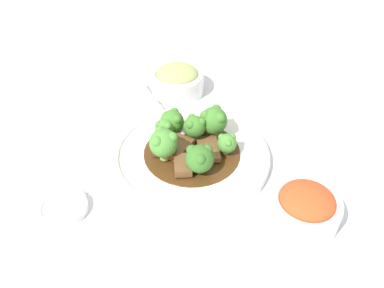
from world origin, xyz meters
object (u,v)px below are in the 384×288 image
object	(u,v)px
broccoli_floret_3	(165,128)
broccoli_floret_5	(227,143)
beef_strip_4	(161,146)
broccoli_floret_4	(164,142)
main_plate	(192,154)
side_bowl_appetizer	(177,80)
broccoli_floret_0	(214,120)
beef_strip_1	(208,149)
broccoli_floret_1	(195,126)
beef_strip_2	(192,129)
broccoli_floret_2	(200,158)
serving_spoon	(171,121)
sauce_dish	(64,207)
beef_strip_3	(183,165)
side_bowl_kimchi	(305,207)
broccoli_floret_6	(172,121)
beef_strip_0	(178,148)

from	to	relation	value
broccoli_floret_3	broccoli_floret_5	bearing A→B (deg)	29.86
beef_strip_4	broccoli_floret_4	bearing A→B (deg)	-27.93
main_plate	side_bowl_appetizer	world-z (taller)	side_bowl_appetizer
broccoli_floret_0	beef_strip_1	bearing A→B (deg)	-55.51
beef_strip_1	broccoli_floret_5	bearing A→B (deg)	42.28
broccoli_floret_1	broccoli_floret_5	world-z (taller)	broccoli_floret_1
broccoli_floret_0	broccoli_floret_4	bearing A→B (deg)	-95.72
beef_strip_4	broccoli_floret_3	bearing A→B (deg)	126.23
beef_strip_1	beef_strip_2	world-z (taller)	same
beef_strip_4	broccoli_floret_4	distance (m)	0.04
broccoli_floret_1	broccoli_floret_5	distance (m)	0.07
beef_strip_4	broccoli_floret_2	xyz separation A→B (m)	(0.09, 0.01, 0.02)
broccoli_floret_4	broccoli_floret_5	xyz separation A→B (m)	(0.06, 0.09, -0.01)
beef_strip_1	serving_spoon	bearing A→B (deg)	178.05
broccoli_floret_4	sauce_dish	world-z (taller)	broccoli_floret_4
main_plate	broccoli_floret_0	bearing A→B (deg)	96.14
beef_strip_3	sauce_dish	bearing A→B (deg)	-110.43
beef_strip_1	side_bowl_kimchi	bearing A→B (deg)	2.02
beef_strip_2	serving_spoon	bearing A→B (deg)	-163.47
broccoli_floret_0	side_bowl_kimchi	xyz separation A→B (m)	(0.23, -0.03, -0.02)
beef_strip_2	sauce_dish	world-z (taller)	beef_strip_2
beef_strip_3	side_bowl_kimchi	xyz separation A→B (m)	(0.20, 0.07, 0.01)
broccoli_floret_0	broccoli_floret_6	world-z (taller)	broccoli_floret_0
main_plate	beef_strip_0	world-z (taller)	beef_strip_0
beef_strip_4	broccoli_floret_0	size ratio (longest dim) A/B	0.90
main_plate	beef_strip_3	distance (m)	0.05
broccoli_floret_1	broccoli_floret_5	size ratio (longest dim) A/B	1.39
broccoli_floret_4	broccoli_floret_6	bearing A→B (deg)	128.60
beef_strip_4	sauce_dish	world-z (taller)	beef_strip_4
broccoli_floret_6	side_bowl_kimchi	world-z (taller)	broccoli_floret_6
main_plate	broccoli_floret_4	world-z (taller)	broccoli_floret_4
broccoli_floret_0	broccoli_floret_5	bearing A→B (deg)	-18.78
broccoli_floret_0	serving_spoon	distance (m)	0.09
broccoli_floret_6	beef_strip_2	bearing A→B (deg)	53.01
main_plate	side_bowl_kimchi	xyz separation A→B (m)	(0.22, 0.03, 0.02)
beef_strip_0	serving_spoon	size ratio (longest dim) A/B	0.29
main_plate	broccoli_floret_3	distance (m)	0.07
serving_spoon	broccoli_floret_4	bearing A→B (deg)	-47.18
beef_strip_1	broccoli_floret_2	xyz separation A→B (m)	(0.03, -0.05, 0.02)
beef_strip_4	broccoli_floret_0	world-z (taller)	broccoli_floret_0
beef_strip_4	sauce_dish	size ratio (longest dim) A/B	0.70
beef_strip_3	sauce_dish	distance (m)	0.20
broccoli_floret_5	serving_spoon	xyz separation A→B (m)	(-0.13, -0.02, -0.02)
side_bowl_appetizer	broccoli_floret_3	bearing A→B (deg)	-47.62
serving_spoon	beef_strip_3	bearing A→B (deg)	-31.42
beef_strip_4	side_bowl_appetizer	xyz separation A→B (m)	(-0.15, 0.17, 0.01)
beef_strip_4	side_bowl_kimchi	size ratio (longest dim) A/B	0.50
beef_strip_1	beef_strip_4	distance (m)	0.08
beef_strip_0	beef_strip_1	bearing A→B (deg)	47.46
broccoli_floret_5	beef_strip_0	bearing A→B (deg)	-134.49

